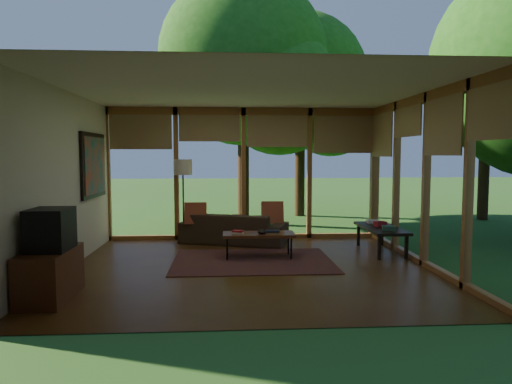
{
  "coord_description": "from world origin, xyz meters",
  "views": [
    {
      "loc": [
        -0.35,
        -6.9,
        1.73
      ],
      "look_at": [
        0.14,
        0.7,
        1.12
      ],
      "focal_mm": 32.0,
      "sensor_mm": 36.0,
      "label": 1
    }
  ],
  "objects": [
    {
      "name": "console_book_b",
      "position": [
        2.4,
        1.05,
        0.5
      ],
      "size": [
        0.22,
        0.19,
        0.09
      ],
      "primitive_type": "cube",
      "rotation": [
        0.0,
        0.0,
        0.25
      ],
      "color": "maroon",
      "rests_on": "side_console"
    },
    {
      "name": "rug",
      "position": [
        0.07,
        0.42,
        0.01
      ],
      "size": [
        2.58,
        1.83,
        0.01
      ],
      "primitive_type": "cube",
      "color": "maroon",
      "rests_on": "floor"
    },
    {
      "name": "console_book_c",
      "position": [
        2.4,
        1.45,
        0.49
      ],
      "size": [
        0.23,
        0.18,
        0.06
      ],
      "primitive_type": "cube",
      "rotation": [
        0.0,
        0.0,
        -0.07
      ],
      "color": "beige",
      "rests_on": "side_console"
    },
    {
      "name": "tree_nw",
      "position": [
        0.08,
        4.69,
        4.07
      ],
      "size": [
        4.21,
        4.21,
        6.18
      ],
      "color": "#372214",
      "rests_on": "ground"
    },
    {
      "name": "pillow_left",
      "position": [
        -0.96,
        1.95,
        0.59
      ],
      "size": [
        0.42,
        0.23,
        0.44
      ],
      "primitive_type": "cube",
      "rotation": [
        -0.21,
        0.0,
        0.0
      ],
      "color": "maroon",
      "rests_on": "sofa"
    },
    {
      "name": "side_console",
      "position": [
        2.4,
        1.0,
        0.41
      ],
      "size": [
        0.6,
        1.4,
        0.46
      ],
      "color": "black",
      "rests_on": "floor"
    },
    {
      "name": "floor",
      "position": [
        0.0,
        0.0,
        0.0
      ],
      "size": [
        5.5,
        5.5,
        0.0
      ],
      "primitive_type": "plane",
      "color": "#5A3517",
      "rests_on": "ground"
    },
    {
      "name": "pillow_right",
      "position": [
        0.54,
        1.95,
        0.6
      ],
      "size": [
        0.43,
        0.23,
        0.45
      ],
      "primitive_type": "cube",
      "rotation": [
        -0.21,
        0.0,
        0.0
      ],
      "color": "maroon",
      "rests_on": "sofa"
    },
    {
      "name": "floor_lamp",
      "position": [
        -1.2,
        2.08,
        1.41
      ],
      "size": [
        0.36,
        0.36,
        1.65
      ],
      "color": "black",
      "rests_on": "floor"
    },
    {
      "name": "tree_far",
      "position": [
        6.25,
        4.93,
        3.39
      ],
      "size": [
        2.8,
        2.8,
        4.81
      ],
      "color": "#372214",
      "rests_on": "ground"
    },
    {
      "name": "sofa",
      "position": [
        -0.21,
        2.0,
        0.3
      ],
      "size": [
        2.19,
        1.42,
        0.6
      ],
      "primitive_type": "imported",
      "rotation": [
        0.0,
        0.0,
        2.81
      ],
      "color": "#37281B",
      "rests_on": "floor"
    },
    {
      "name": "tree_ne",
      "position": [
        1.75,
        6.14,
        3.84
      ],
      "size": [
        3.79,
        3.79,
        5.74
      ],
      "color": "#372214",
      "rests_on": "ground"
    },
    {
      "name": "console_book_a",
      "position": [
        2.4,
        0.6,
        0.49
      ],
      "size": [
        0.25,
        0.2,
        0.08
      ],
      "primitive_type": "cube",
      "rotation": [
        0.0,
        0.0,
        -0.21
      ],
      "color": "#305445",
      "rests_on": "side_console"
    },
    {
      "name": "ct_bowl",
      "position": [
        0.23,
        0.56,
        0.46
      ],
      "size": [
        0.16,
        0.16,
        0.07
      ],
      "primitive_type": "ellipsoid",
      "color": "black",
      "rests_on": "coffee_table"
    },
    {
      "name": "television",
      "position": [
        -2.45,
        -1.38,
        0.85
      ],
      "size": [
        0.45,
        0.55,
        0.5
      ],
      "primitive_type": "cube",
      "color": "black",
      "rests_on": "media_cabinet"
    },
    {
      "name": "ct_book_upper",
      "position": [
        -0.17,
        0.61,
        0.47
      ],
      "size": [
        0.21,
        0.19,
        0.03
      ],
      "primitive_type": "cube",
      "rotation": [
        0.0,
        0.0,
        -0.4
      ],
      "color": "maroon",
      "rests_on": "coffee_table"
    },
    {
      "name": "ct_book_side",
      "position": [
        0.43,
        0.74,
        0.44
      ],
      "size": [
        0.22,
        0.17,
        0.03
      ],
      "primitive_type": "cube",
      "rotation": [
        0.0,
        0.0,
        -0.04
      ],
      "color": "black",
      "rests_on": "coffee_table"
    },
    {
      "name": "wall_painting",
      "position": [
        -2.71,
        1.4,
        1.55
      ],
      "size": [
        0.06,
        1.35,
        1.15
      ],
      "color": "black",
      "rests_on": "wall_left"
    },
    {
      "name": "media_cabinet",
      "position": [
        -2.47,
        -1.38,
        0.3
      ],
      "size": [
        0.5,
        1.0,
        0.6
      ],
      "primitive_type": "cube",
      "color": "#592D18",
      "rests_on": "floor"
    },
    {
      "name": "ceiling",
      "position": [
        0.0,
        0.0,
        2.7
      ],
      "size": [
        5.5,
        5.5,
        0.0
      ],
      "primitive_type": "plane",
      "rotation": [
        3.14,
        0.0,
        0.0
      ],
      "color": "silver",
      "rests_on": "ground"
    },
    {
      "name": "wall_front",
      "position": [
        0.0,
        -2.5,
        1.35
      ],
      "size": [
        5.5,
        0.04,
        2.7
      ],
      "primitive_type": "cube",
      "color": "beige",
      "rests_on": "ground"
    },
    {
      "name": "window_wall_back",
      "position": [
        0.0,
        2.5,
        1.35
      ],
      "size": [
        5.5,
        0.12,
        2.7
      ],
      "primitive_type": "cube",
      "color": "#A26632",
      "rests_on": "ground"
    },
    {
      "name": "coffee_table",
      "position": [
        0.18,
        0.66,
        0.39
      ],
      "size": [
        1.2,
        0.5,
        0.43
      ],
      "color": "#592D18",
      "rests_on": "floor"
    },
    {
      "name": "ct_book_lower",
      "position": [
        -0.17,
        0.61,
        0.44
      ],
      "size": [
        0.21,
        0.17,
        0.03
      ],
      "primitive_type": "cube",
      "rotation": [
        0.0,
        0.0,
        -0.13
      ],
      "color": "beige",
      "rests_on": "coffee_table"
    },
    {
      "name": "exterior_lawn",
      "position": [
        8.0,
        8.0,
        -0.01
      ],
      "size": [
        40.0,
        40.0,
        0.0
      ],
      "primitive_type": "plane",
      "color": "#295A21",
      "rests_on": "ground"
    },
    {
      "name": "window_wall_right",
      "position": [
        2.75,
        0.0,
        1.35
      ],
      "size": [
        0.12,
        5.0,
        2.7
      ],
      "primitive_type": "cube",
      "color": "#A26632",
      "rests_on": "ground"
    },
    {
      "name": "wall_left",
      "position": [
        -2.75,
        0.0,
        1.35
      ],
      "size": [
        0.04,
        5.0,
        2.7
      ],
      "primitive_type": "cube",
      "color": "beige",
      "rests_on": "ground"
    }
  ]
}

